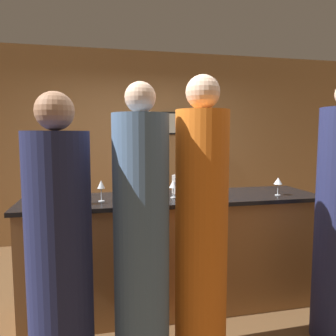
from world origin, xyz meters
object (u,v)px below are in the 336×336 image
guest_0 (201,232)px  guest_2 (60,257)px  ice_bucket (181,184)px  wine_bottle_0 (193,190)px  bartender (150,197)px  guest_3 (141,244)px  wine_bottle_1 (73,192)px

guest_0 → guest_2: guest_0 is taller
ice_bucket → wine_bottle_0: bearing=-91.5°
bartender → guest_3: 1.65m
guest_2 → wine_bottle_1: size_ratio=6.61×
guest_2 → wine_bottle_0: (1.00, 0.56, 0.28)m
bartender → ice_bucket: 0.70m
guest_0 → wine_bottle_0: guest_0 is taller
guest_0 → ice_bucket: (0.10, 0.93, 0.19)m
guest_3 → ice_bucket: size_ratio=10.94×
guest_0 → wine_bottle_1: (-0.87, 0.60, 0.21)m
wine_bottle_0 → guest_3: bearing=-132.5°
guest_0 → wine_bottle_0: bearing=79.4°
guest_2 → ice_bucket: 1.45m
guest_2 → guest_3: (0.50, 0.01, 0.04)m
guest_0 → ice_bucket: bearing=83.6°
guest_3 → wine_bottle_1: (-0.46, 0.66, 0.24)m
bartender → wine_bottle_0: size_ratio=7.00×
wine_bottle_1 → ice_bucket: (0.98, 0.33, -0.02)m
wine_bottle_1 → ice_bucket: wine_bottle_1 is taller
bartender → wine_bottle_0: bearing=100.1°
guest_0 → guest_3: size_ratio=1.03×
bartender → guest_2: size_ratio=1.00×
bartender → ice_bucket: size_ratio=10.56×
wine_bottle_1 → guest_0: bearing=-34.6°
guest_0 → wine_bottle_1: size_ratio=7.11×
guest_3 → wine_bottle_1: guest_3 is taller
guest_2 → wine_bottle_1: guest_2 is taller
wine_bottle_0 → wine_bottle_1: bearing=173.7°
bartender → guest_3: bearing=78.9°
wine_bottle_1 → guest_3: bearing=-55.1°
guest_2 → wine_bottle_0: bearing=29.0°
bartender → wine_bottle_0: 1.11m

